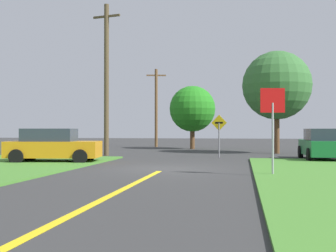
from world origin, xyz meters
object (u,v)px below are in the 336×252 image
Objects in this scene: utility_pole_mid at (106,78)px; pine_tree_center at (277,85)px; utility_pole_far at (156,106)px; oak_tree_left at (192,109)px; stop_sign at (273,113)px; car_on_crossroad at (323,144)px; parked_car_near_building at (53,146)px; direction_sign at (219,131)px.

utility_pole_mid reaches higher than pine_tree_center.
utility_pole_far is 1.06× the size of pine_tree_center.
oak_tree_left is (4.11, 9.66, -1.45)m from utility_pole_mid.
oak_tree_left is at bearing -85.87° from stop_sign.
car_on_crossroad is at bearing -51.44° from utility_pole_far.
utility_pole_far reaches higher than pine_tree_center.
pine_tree_center is at bearing 33.19° from parked_car_near_building.
parked_car_near_building is 0.87× the size of oak_tree_left.
stop_sign is 0.58× the size of oak_tree_left.
car_on_crossroad is 0.87× the size of oak_tree_left.
oak_tree_left is (-5.01, 19.50, 1.15)m from stop_sign.
direction_sign is at bearing -3.88° from utility_pole_mid.
utility_pole_mid reaches higher than direction_sign.
stop_sign reaches higher than car_on_crossroad.
pine_tree_center reaches higher than oak_tree_left.
utility_pole_mid is (-9.11, 9.84, 2.60)m from stop_sign.
pine_tree_center reaches higher than parked_car_near_building.
stop_sign is 20.17m from oak_tree_left.
utility_pole_mid reaches higher than stop_sign.
direction_sign is at bearing 77.66° from car_on_crossroad.
parked_car_near_building is at bearing -93.30° from utility_pole_far.
stop_sign is 0.44× the size of pine_tree_center.
oak_tree_left reaches higher than stop_sign.
oak_tree_left is (-2.71, 10.13, 1.77)m from direction_sign.
stop_sign is at bearing -69.23° from utility_pole_far.
utility_pole_mid is at bearing 82.21° from car_on_crossroad.
direction_sign is at bearing 26.54° from parked_car_near_building.
pine_tree_center is at bearing -41.69° from oak_tree_left.
utility_pole_mid reaches higher than car_on_crossroad.
direction_sign reaches higher than parked_car_near_building.
pine_tree_center is (3.55, 4.55, 2.99)m from direction_sign.
stop_sign is 24.78m from utility_pole_far.
stop_sign is 10.77m from parked_car_near_building.
direction_sign is (-2.30, 9.38, -0.62)m from stop_sign.
parked_car_near_building is 6.98m from utility_pole_mid.
parked_car_near_building is 9.24m from direction_sign.
direction_sign is at bearing -127.92° from pine_tree_center.
direction_sign is (7.57, 5.26, 0.70)m from parked_car_near_building.
pine_tree_center is (-1.86, 5.71, 3.68)m from car_on_crossroad.
utility_pole_mid is at bearing 74.28° from parked_car_near_building.
utility_pole_mid is 1.78× the size of oak_tree_left.
utility_pole_far is at bearing 115.22° from direction_sign.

